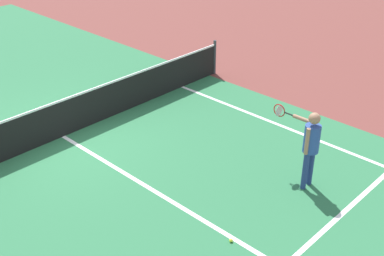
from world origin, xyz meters
TOP-DOWN VIEW (x-y plane):
  - ground_plane at (0.00, 0.00)m, footprint 60.00×60.00m
  - court_surface_inbounds at (0.00, 0.00)m, footprint 10.62×24.40m
  - line_sideline_right at (4.11, -5.95)m, footprint 0.10×11.89m
  - line_center_service at (0.00, -3.20)m, footprint 0.10×6.40m
  - net at (0.00, 0.00)m, footprint 11.17×0.09m
  - player_near at (2.29, -5.36)m, footprint 0.51×1.22m
  - tennis_ball_mid_court at (-0.10, -5.37)m, footprint 0.07×0.07m

SIDE VIEW (x-z plane):
  - ground_plane at x=0.00m, z-range 0.00..0.00m
  - court_surface_inbounds at x=0.00m, z-range 0.00..0.00m
  - line_sideline_right at x=4.11m, z-range 0.00..0.01m
  - line_center_service at x=0.00m, z-range 0.00..0.01m
  - tennis_ball_mid_court at x=-0.10m, z-range 0.00..0.07m
  - net at x=0.00m, z-range -0.04..1.03m
  - player_near at x=2.29m, z-range 0.21..1.89m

